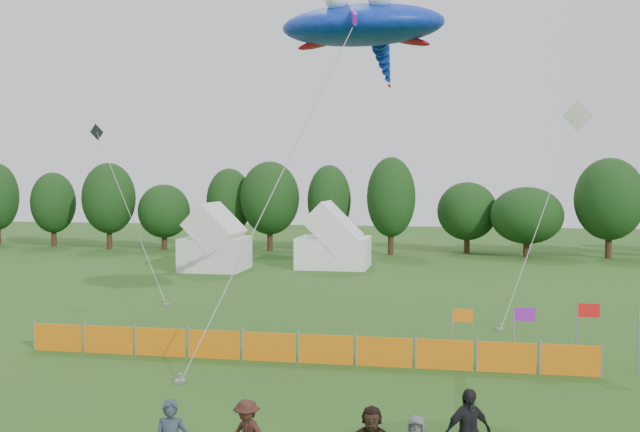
% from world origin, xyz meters
% --- Properties ---
extents(treeline, '(104.57, 8.78, 8.36)m').
position_xyz_m(treeline, '(1.61, 44.93, 4.18)').
color(treeline, '#382314').
rests_on(treeline, ground).
extents(tent_left, '(4.22, 4.22, 3.72)m').
position_xyz_m(tent_left, '(-12.13, 31.71, 1.88)').
color(tent_left, silver).
rests_on(tent_left, ground).
extents(tent_right, '(5.06, 4.04, 3.57)m').
position_xyz_m(tent_right, '(-4.28, 34.53, 1.80)').
color(tent_right, white).
rests_on(tent_right, ground).
extents(barrier_fence, '(19.90, 0.06, 1.00)m').
position_xyz_m(barrier_fence, '(-1.25, 8.43, 0.50)').
color(barrier_fence, orange).
rests_on(barrier_fence, ground).
extents(flag_row, '(6.73, 0.51, 2.28)m').
position_xyz_m(flag_row, '(7.23, 9.06, 1.43)').
color(flag_row, gray).
rests_on(flag_row, ground).
extents(stingray_kite, '(8.28, 13.34, 12.94)m').
position_xyz_m(stingray_kite, '(0.74, 11.07, 11.85)').
color(stingray_kite, '#0E34D1').
rests_on(stingray_kite, ground).
extents(small_kite_white, '(4.36, 4.06, 9.87)m').
position_xyz_m(small_kite_white, '(8.69, 17.84, 7.01)').
color(small_kite_white, white).
rests_on(small_kite_white, ground).
extents(small_kite_dark, '(6.88, 5.29, 9.51)m').
position_xyz_m(small_kite_dark, '(-13.92, 21.13, 5.67)').
color(small_kite_dark, black).
rests_on(small_kite_dark, ground).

